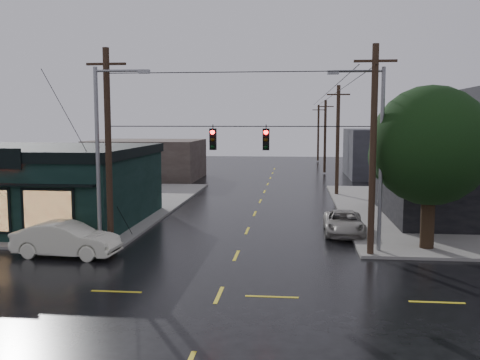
# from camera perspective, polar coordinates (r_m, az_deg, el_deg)

# --- Properties ---
(ground_plane) EXTENTS (160.00, 160.00, 0.00)m
(ground_plane) POSITION_cam_1_polar(r_m,az_deg,el_deg) (20.69, -2.26, -12.17)
(ground_plane) COLOR black
(sidewalk_nw) EXTENTS (28.00, 28.00, 0.15)m
(sidewalk_nw) POSITION_cam_1_polar(r_m,az_deg,el_deg) (46.00, -23.92, -2.34)
(sidewalk_nw) COLOR gray
(sidewalk_nw) RESTS_ON ground
(pizza_shop) EXTENTS (16.30, 12.34, 4.90)m
(pizza_shop) POSITION_cam_1_polar(r_m,az_deg,el_deg) (37.16, -22.78, -0.36)
(pizza_shop) COLOR black
(pizza_shop) RESTS_ON ground
(corner_tree) EXTENTS (5.99, 5.99, 8.19)m
(corner_tree) POSITION_cam_1_polar(r_m,az_deg,el_deg) (28.30, 19.64, 3.44)
(corner_tree) COLOR black
(corner_tree) RESTS_ON ground
(utility_pole_nw) EXTENTS (2.00, 0.32, 10.15)m
(utility_pole_nw) POSITION_cam_1_polar(r_m,az_deg,el_deg) (28.31, -13.58, -7.26)
(utility_pole_nw) COLOR black
(utility_pole_nw) RESTS_ON ground
(utility_pole_ne) EXTENTS (2.00, 0.32, 10.15)m
(utility_pole_ne) POSITION_cam_1_polar(r_m,az_deg,el_deg) (26.99, 13.71, -7.93)
(utility_pole_ne) COLOR black
(utility_pole_ne) RESTS_ON ground
(utility_pole_far_a) EXTENTS (2.00, 0.32, 9.65)m
(utility_pole_far_a) POSITION_cam_1_polar(r_m,az_deg,el_deg) (48.01, 10.26, -1.64)
(utility_pole_far_a) COLOR black
(utility_pole_far_a) RESTS_ON ground
(utility_pole_far_b) EXTENTS (2.00, 0.32, 9.15)m
(utility_pole_far_b) POSITION_cam_1_polar(r_m,az_deg,el_deg) (67.84, 8.99, 0.68)
(utility_pole_far_b) COLOR black
(utility_pole_far_b) RESTS_ON ground
(utility_pole_far_c) EXTENTS (2.00, 0.32, 9.15)m
(utility_pole_far_c) POSITION_cam_1_polar(r_m,az_deg,el_deg) (87.75, 8.30, 1.95)
(utility_pole_far_c) COLOR black
(utility_pole_far_c) RESTS_ON ground
(span_signal_assembly) EXTENTS (13.00, 0.48, 1.23)m
(span_signal_assembly) POSITION_cam_1_polar(r_m,az_deg,el_deg) (26.08, -0.08, 4.42)
(span_signal_assembly) COLOR black
(span_signal_assembly) RESTS_ON ground
(streetlight_nw) EXTENTS (5.40, 0.30, 9.15)m
(streetlight_nw) POSITION_cam_1_polar(r_m,az_deg,el_deg) (27.77, -14.66, -7.55)
(streetlight_nw) COLOR gray
(streetlight_nw) RESTS_ON ground
(streetlight_ne) EXTENTS (5.40, 0.30, 9.15)m
(streetlight_ne) POSITION_cam_1_polar(r_m,az_deg,el_deg) (27.74, 14.55, -7.57)
(streetlight_ne) COLOR gray
(streetlight_ne) RESTS_ON ground
(bg_building_west) EXTENTS (12.00, 10.00, 4.40)m
(bg_building_west) POSITION_cam_1_polar(r_m,az_deg,el_deg) (61.91, -9.88, 2.18)
(bg_building_west) COLOR #392D2A
(bg_building_west) RESTS_ON ground
(bg_building_east) EXTENTS (14.00, 12.00, 5.60)m
(bg_building_east) POSITION_cam_1_polar(r_m,az_deg,el_deg) (65.87, 17.46, 2.75)
(bg_building_east) COLOR #292A2E
(bg_building_east) RESTS_ON ground
(sedan_cream) EXTENTS (5.24, 2.16, 1.69)m
(sedan_cream) POSITION_cam_1_polar(r_m,az_deg,el_deg) (27.39, -18.04, -6.04)
(sedan_cream) COLOR silver
(sedan_cream) RESTS_ON ground
(suv_silver) EXTENTS (2.33, 4.88, 1.34)m
(suv_silver) POSITION_cam_1_polar(r_m,az_deg,el_deg) (31.70, 11.01, -4.51)
(suv_silver) COLOR #9B978F
(suv_silver) RESTS_ON ground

